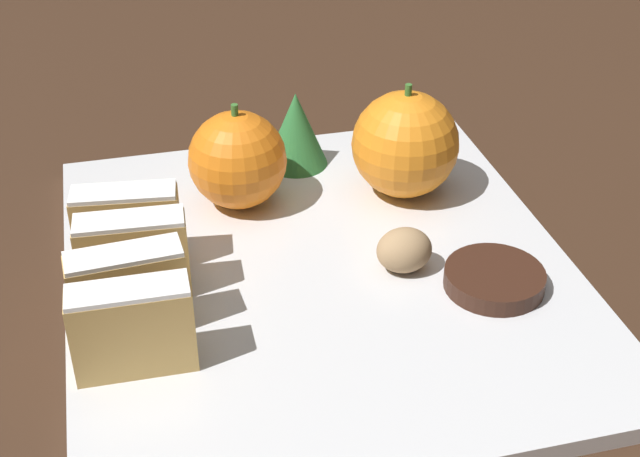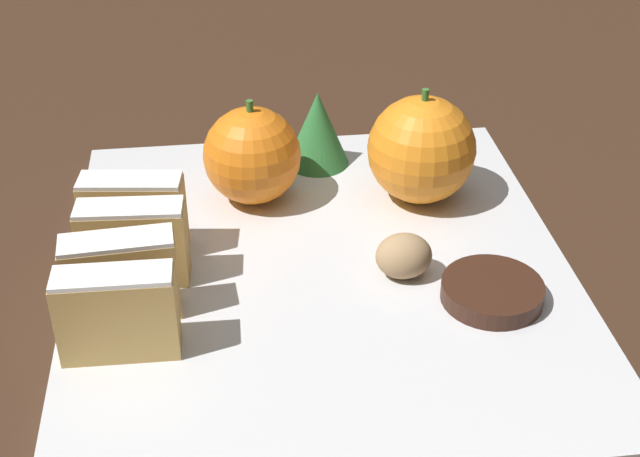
% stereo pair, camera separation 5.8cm
% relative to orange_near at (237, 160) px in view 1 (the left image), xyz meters
% --- Properties ---
extents(ground_plane, '(6.00, 6.00, 0.00)m').
position_rel_orange_near_xyz_m(ground_plane, '(0.04, -0.09, -0.05)').
color(ground_plane, '#382316').
extents(serving_platter, '(0.33, 0.37, 0.01)m').
position_rel_orange_near_xyz_m(serving_platter, '(0.04, -0.09, -0.04)').
color(serving_platter, silver).
rests_on(serving_platter, ground_plane).
extents(stollen_slice_front, '(0.07, 0.03, 0.06)m').
position_rel_orange_near_xyz_m(stollen_slice_front, '(-0.09, -0.16, -0.01)').
color(stollen_slice_front, tan).
rests_on(stollen_slice_front, serving_platter).
extents(stollen_slice_second, '(0.07, 0.03, 0.06)m').
position_rel_orange_near_xyz_m(stollen_slice_second, '(-0.09, -0.13, -0.01)').
color(stollen_slice_second, tan).
rests_on(stollen_slice_second, serving_platter).
extents(stollen_slice_third, '(0.07, 0.03, 0.06)m').
position_rel_orange_near_xyz_m(stollen_slice_third, '(-0.08, -0.09, -0.01)').
color(stollen_slice_third, tan).
rests_on(stollen_slice_third, serving_platter).
extents(stollen_slice_fourth, '(0.07, 0.03, 0.06)m').
position_rel_orange_near_xyz_m(stollen_slice_fourth, '(-0.08, -0.06, -0.01)').
color(stollen_slice_fourth, tan).
rests_on(stollen_slice_fourth, serving_platter).
extents(orange_near, '(0.07, 0.07, 0.08)m').
position_rel_orange_near_xyz_m(orange_near, '(0.00, 0.00, 0.00)').
color(orange_near, orange).
rests_on(orange_near, serving_platter).
extents(orange_far, '(0.08, 0.08, 0.09)m').
position_rel_orange_near_xyz_m(orange_far, '(0.12, -0.01, 0.00)').
color(orange_far, orange).
rests_on(orange_far, serving_platter).
extents(walnut, '(0.04, 0.03, 0.03)m').
position_rel_orange_near_xyz_m(walnut, '(0.09, -0.11, -0.02)').
color(walnut, tan).
rests_on(walnut, serving_platter).
extents(chocolate_cookie, '(0.07, 0.07, 0.01)m').
position_rel_orange_near_xyz_m(chocolate_cookie, '(0.14, -0.14, -0.03)').
color(chocolate_cookie, '#381E14').
rests_on(chocolate_cookie, serving_platter).
extents(evergreen_sprig, '(0.05, 0.05, 0.06)m').
position_rel_orange_near_xyz_m(evergreen_sprig, '(0.05, 0.05, -0.01)').
color(evergreen_sprig, '#2D7538').
rests_on(evergreen_sprig, serving_platter).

